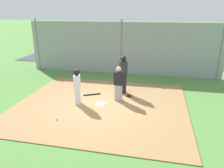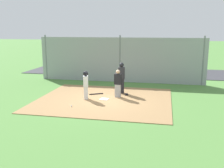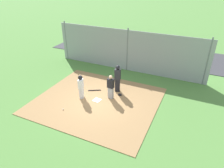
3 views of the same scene
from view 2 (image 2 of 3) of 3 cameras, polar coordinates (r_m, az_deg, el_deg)
ground_plane at (r=14.35m, az=-1.71°, el=-3.45°), size 140.00×140.00×0.00m
dirt_infield at (r=14.34m, az=-1.71°, el=-3.39°), size 7.20×6.40×0.03m
home_plate at (r=14.34m, az=-1.71°, el=-3.30°), size 0.49×0.49×0.02m
catcher at (r=14.59m, az=1.29°, el=0.19°), size 0.41×0.30×1.56m
umpire at (r=15.46m, az=2.08°, el=1.53°), size 0.43×0.34×1.84m
runner at (r=14.25m, az=-5.75°, el=0.11°), size 0.36×0.44×1.55m
baseball_bat at (r=15.39m, az=-3.46°, el=-2.16°), size 0.76×0.45×0.06m
catcher_mask at (r=15.18m, az=3.15°, el=-2.24°), size 0.24×0.20×0.12m
baseball at (r=13.14m, az=-8.83°, el=-4.77°), size 0.07×0.07×0.07m
backstop_fence at (r=18.84m, az=1.75°, el=5.27°), size 12.00×0.10×3.35m
parking_lot at (r=23.43m, az=3.60°, el=2.69°), size 18.00×5.20×0.04m
parked_car_white at (r=23.29m, az=11.87°, el=3.88°), size 4.40×2.33×1.28m
parked_car_dark at (r=24.06m, az=-2.47°, el=4.39°), size 4.22×1.92×1.28m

